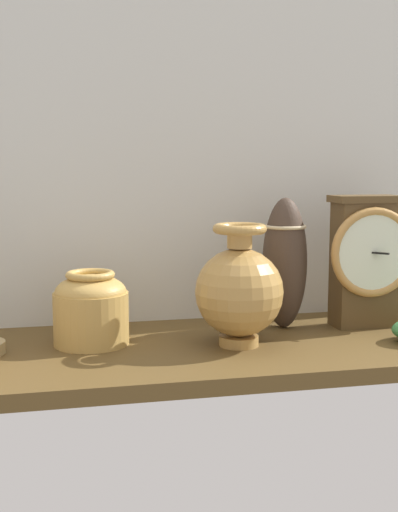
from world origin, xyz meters
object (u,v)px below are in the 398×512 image
object	(u,v)px
mantel_clock	(366,259)
brass_vase_bulbous	(239,290)
brass_vase_jar	(91,307)
tall_ceramic_vase	(285,262)

from	to	relation	value
mantel_clock	brass_vase_bulbous	world-z (taller)	mantel_clock
brass_vase_jar	tall_ceramic_vase	xyz separation A→B (cm)	(33.39, 3.94, 5.54)
brass_vase_bulbous	tall_ceramic_vase	bearing A→B (deg)	42.06
brass_vase_jar	tall_ceramic_vase	world-z (taller)	tall_ceramic_vase
mantel_clock	tall_ceramic_vase	world-z (taller)	mantel_clock
mantel_clock	brass_vase_jar	bearing A→B (deg)	-178.52
mantel_clock	tall_ceramic_vase	bearing A→B (deg)	168.91
mantel_clock	tall_ceramic_vase	xyz separation A→B (cm)	(-13.87, 2.72, -0.56)
brass_vase_bulbous	tall_ceramic_vase	distance (cm)	15.04
mantel_clock	brass_vase_jar	xyz separation A→B (cm)	(-47.26, -1.22, -6.10)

